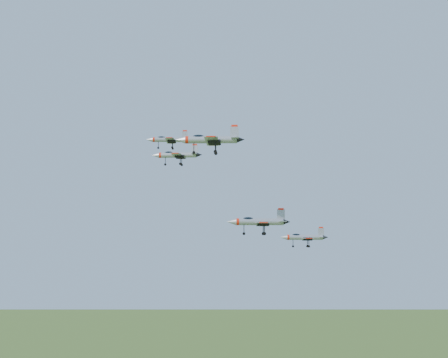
{
  "coord_description": "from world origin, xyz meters",
  "views": [
    {
      "loc": [
        9.0,
        -133.42,
        115.02
      ],
      "look_at": [
        2.07,
        -2.98,
        127.31
      ],
      "focal_mm": 50.0,
      "sensor_mm": 36.0,
      "label": 1
    }
  ],
  "objects": [
    {
      "name": "jet_right_low",
      "position": [
        9.13,
        -9.66,
        118.16
      ],
      "size": [
        12.76,
        10.6,
        3.41
      ],
      "rotation": [
        0.0,
        0.0,
        0.1
      ],
      "color": "#9599A0"
    },
    {
      "name": "jet_right_high",
      "position": [
        0.38,
        -22.32,
        132.67
      ],
      "size": [
        12.66,
        10.41,
        3.39
      ],
      "rotation": [
        0.0,
        0.0,
        0.02
      ],
      "color": "#9599A0"
    },
    {
      "name": "jet_left_high",
      "position": [
        -8.6,
        0.95,
        133.03
      ],
      "size": [
        11.2,
        9.22,
        3.0
      ],
      "rotation": [
        0.0,
        0.0,
        -0.04
      ],
      "color": "#9599A0"
    },
    {
      "name": "jet_left_low",
      "position": [
        19.33,
        7.06,
        115.11
      ],
      "size": [
        10.94,
        9.07,
        2.92
      ],
      "rotation": [
        0.0,
        0.0,
        0.09
      ],
      "color": "#9599A0"
    },
    {
      "name": "jet_lead",
      "position": [
        -11.56,
        8.99,
        137.73
      ],
      "size": [
        10.61,
        8.79,
        2.83
      ],
      "rotation": [
        0.0,
        0.0,
        0.08
      ],
      "color": "#9599A0"
    }
  ]
}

